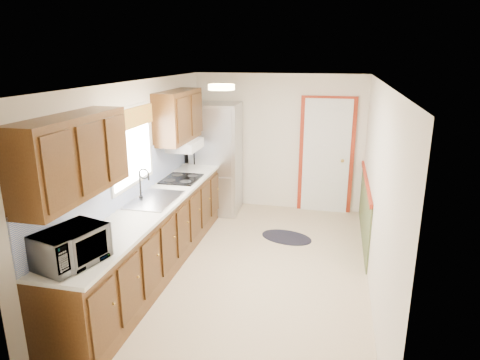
% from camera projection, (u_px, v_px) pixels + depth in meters
% --- Properties ---
extents(room_shell, '(3.20, 5.20, 2.52)m').
position_uv_depth(room_shell, '(250.00, 182.00, 5.27)').
color(room_shell, '#C6B08C').
rests_on(room_shell, ground).
extents(kitchen_run, '(0.63, 4.00, 2.20)m').
position_uv_depth(kitchen_run, '(149.00, 212.00, 5.37)').
color(kitchen_run, '#3C220D').
rests_on(kitchen_run, ground).
extents(back_wall_trim, '(1.12, 2.30, 2.08)m').
position_uv_depth(back_wall_trim, '(334.00, 167.00, 7.21)').
color(back_wall_trim, maroon).
rests_on(back_wall_trim, ground).
extents(ceiling_fixture, '(0.30, 0.30, 0.06)m').
position_uv_depth(ceiling_fixture, '(221.00, 87.00, 4.82)').
color(ceiling_fixture, '#FFD88C').
rests_on(ceiling_fixture, room_shell).
extents(microwave, '(0.47, 0.65, 0.40)m').
position_uv_depth(microwave, '(71.00, 243.00, 3.72)').
color(microwave, white).
rests_on(microwave, kitchen_run).
extents(refrigerator, '(0.84, 0.82, 1.92)m').
position_uv_depth(refrigerator, '(216.00, 159.00, 7.47)').
color(refrigerator, '#B7B7BC').
rests_on(refrigerator, ground).
extents(rug, '(0.91, 0.72, 0.01)m').
position_uv_depth(rug, '(286.00, 237.00, 6.58)').
color(rug, black).
rests_on(rug, ground).
extents(cooktop, '(0.51, 0.61, 0.02)m').
position_uv_depth(cooktop, '(181.00, 179.00, 6.29)').
color(cooktop, black).
rests_on(cooktop, kitchen_run).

